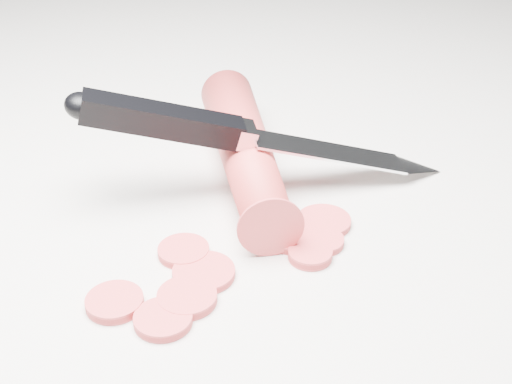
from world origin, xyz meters
TOP-DOWN VIEW (x-y plane):
  - ground at (0.00, 0.00)m, footprint 2.40×2.40m
  - carrot at (0.08, 0.04)m, footprint 0.11×0.21m
  - carrot_slice_0 at (-0.00, -0.03)m, footprint 0.03×0.03m
  - carrot_slice_1 at (-0.04, -0.08)m, footprint 0.04×0.04m
  - carrot_slice_2 at (-0.02, -0.07)m, footprint 0.04×0.04m
  - carrot_slice_3 at (0.08, -0.07)m, footprint 0.03×0.03m
  - carrot_slice_4 at (0.10, -0.05)m, footprint 0.04×0.04m
  - carrot_slice_5 at (-0.00, -0.06)m, footprint 0.04×0.04m
  - carrot_slice_6 at (0.07, -0.06)m, footprint 0.03×0.03m
  - carrot_slice_7 at (-0.06, -0.05)m, footprint 0.04×0.04m
  - carrot_slice_8 at (0.07, -0.08)m, footprint 0.03×0.03m
  - kitchen_knife at (0.09, 0.02)m, footprint 0.28×0.13m

SIDE VIEW (x-z plane):
  - ground at x=0.00m, z-range 0.00..0.00m
  - carrot_slice_4 at x=0.10m, z-range 0.00..0.01m
  - carrot_slice_5 at x=0.00m, z-range 0.00..0.01m
  - carrot_slice_3 at x=0.08m, z-range 0.00..0.01m
  - carrot_slice_6 at x=0.07m, z-range 0.00..0.01m
  - carrot_slice_0 at x=0.00m, z-range 0.00..0.01m
  - carrot_slice_1 at x=-0.04m, z-range 0.00..0.01m
  - carrot_slice_2 at x=-0.02m, z-range 0.00..0.01m
  - carrot_slice_7 at x=-0.06m, z-range 0.00..0.01m
  - carrot_slice_8 at x=0.07m, z-range 0.00..0.01m
  - carrot at x=0.08m, z-range 0.00..0.04m
  - kitchen_knife at x=0.09m, z-range 0.00..0.09m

